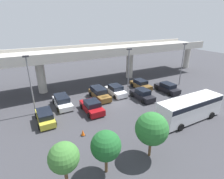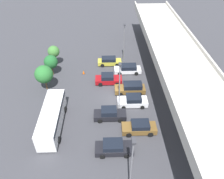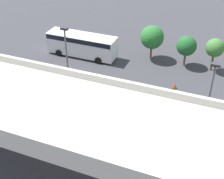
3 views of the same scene
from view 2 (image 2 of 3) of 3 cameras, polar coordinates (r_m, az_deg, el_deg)
ground_plane at (r=34.00m, az=1.13°, el=-2.25°), size 113.07×113.07×0.00m
highway_overpass at (r=32.40m, az=17.80°, el=5.94°), size 54.15×7.58×7.01m
parked_car_0 at (r=41.74m, az=-0.71°, el=7.41°), size 1.99×4.43×1.51m
parked_car_1 at (r=39.50m, az=4.18°, el=5.37°), size 2.14×4.78×1.54m
parked_car_2 at (r=36.76m, az=-0.96°, el=2.75°), size 2.18×4.46×1.63m
parked_car_3 at (r=34.77m, az=4.91°, el=0.37°), size 2.10×4.82×1.70m
parked_car_4 at (r=32.51m, az=5.45°, el=-2.95°), size 2.22×4.42×1.60m
parked_car_5 at (r=30.28m, az=-0.60°, el=-6.42°), size 2.00×4.46×1.67m
parked_car_6 at (r=28.80m, az=7.14°, el=-9.79°), size 2.04×4.46×1.60m
parked_car_7 at (r=26.60m, az=0.48°, el=-14.91°), size 2.11×4.53×1.57m
shuttle_bus at (r=29.62m, az=-15.48°, el=-6.97°), size 8.83×2.68×2.82m
lamp_post_near_aisle at (r=40.82m, az=3.17°, el=12.60°), size 0.70×0.35×7.65m
lamp_post_mid_lot at (r=20.94m, az=5.18°, el=-18.44°), size 0.70×0.35×7.72m
lamp_post_by_overpass at (r=29.22m, az=1.98°, el=1.41°), size 0.70×0.35×7.73m
tree_front_left at (r=41.90m, az=-15.01°, el=9.53°), size 2.13×2.13×3.95m
tree_front_centre at (r=39.35m, az=-15.68°, el=6.95°), size 2.37×2.37×3.76m
tree_front_right at (r=35.79m, az=-17.37°, el=3.80°), size 2.86×2.86×4.29m
traffic_cone at (r=39.59m, az=-7.44°, el=4.51°), size 0.44×0.44×0.70m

